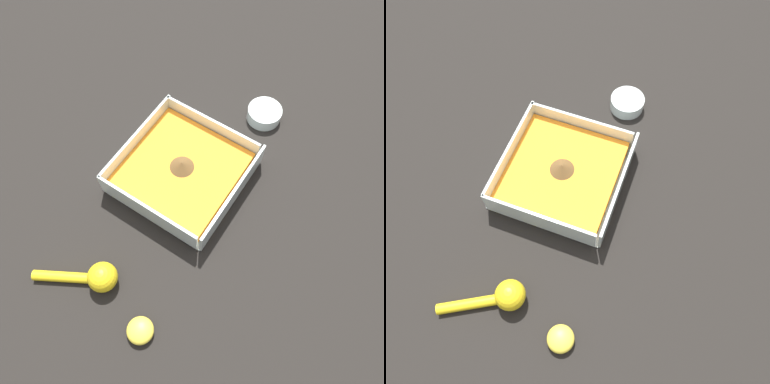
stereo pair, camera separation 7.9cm
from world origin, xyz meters
TOP-DOWN VIEW (x-y plane):
  - ground_plane at (0.00, 0.00)m, footprint 4.00×4.00m
  - square_dish at (-0.00, -0.00)m, footprint 0.26×0.26m
  - spice_bowl at (0.24, -0.08)m, footprint 0.08×0.08m
  - lemon_squeezer at (-0.29, 0.01)m, footprint 0.11×0.16m
  - lemon_half at (-0.32, -0.12)m, footprint 0.05×0.05m

SIDE VIEW (x-z plane):
  - ground_plane at x=0.00m, z-range 0.00..0.00m
  - lemon_half at x=-0.32m, z-range 0.00..0.03m
  - spice_bowl at x=0.24m, z-range 0.00..0.03m
  - square_dish at x=0.00m, z-range -0.01..0.06m
  - lemon_squeezer at x=-0.29m, z-range 0.00..0.05m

